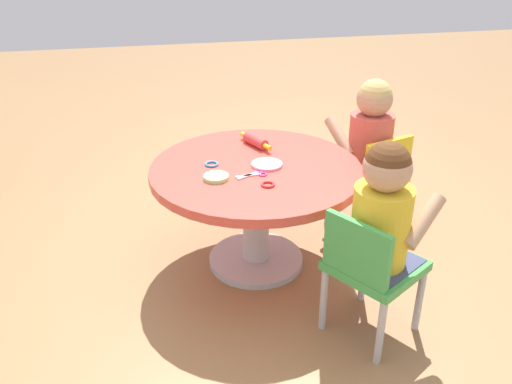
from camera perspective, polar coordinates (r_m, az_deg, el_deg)
name	(u,v)px	position (r m, az deg, el deg)	size (l,w,h in m)	color
ground_plane	(256,262)	(2.57, 0.00, -7.38)	(10.00, 10.00, 0.00)	#9E7247
craft_table	(256,190)	(2.37, 0.00, 0.23)	(0.92, 0.92, 0.49)	silver
child_chair_left	(370,268)	(2.04, 12.00, -7.82)	(0.41, 0.41, 0.54)	#B7B7BC
seated_child_left	(383,210)	(1.95, 13.30, -1.86)	(0.41, 0.44, 0.51)	#3F4772
child_chair_right	(371,177)	(2.73, 12.12, 1.55)	(0.38, 0.38, 0.54)	#B7B7BC
seated_child_right	(371,132)	(2.67, 12.03, 6.27)	(0.41, 0.36, 0.51)	#3F4772
rolling_pin	(256,141)	(2.53, -0.04, 5.43)	(0.22, 0.11, 0.05)	#D83F3F
craft_scissors	(255,174)	(2.25, -0.10, 1.92)	(0.09, 0.14, 0.01)	silver
playdough_blob_0	(267,165)	(2.33, 1.18, 2.90)	(0.14, 0.14, 0.01)	pink
playdough_blob_1	(216,177)	(2.21, -4.25, 1.58)	(0.10, 0.10, 0.02)	#B2E58C
cookie_cutter_0	(212,164)	(2.34, -4.72, 2.97)	(0.06, 0.06, 0.01)	#3F99D8
cookie_cutter_1	(268,184)	(2.16, 1.26, 0.81)	(0.06, 0.06, 0.01)	red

